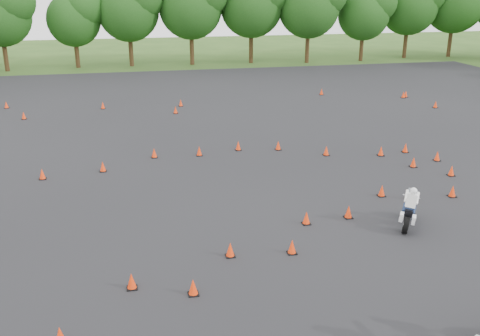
{
  "coord_description": "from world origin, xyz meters",
  "views": [
    {
      "loc": [
        -4.21,
        -15.58,
        8.2
      ],
      "look_at": [
        0.0,
        4.0,
        1.2
      ],
      "focal_mm": 40.0,
      "sensor_mm": 36.0,
      "label": 1
    }
  ],
  "objects": [
    {
      "name": "traffic_cones",
      "position": [
        -0.06,
        5.6,
        0.23
      ],
      "size": [
        36.05,
        33.13,
        0.45
      ],
      "color": "#FA360A",
      "rests_on": "asphalt_pad"
    },
    {
      "name": "treeline",
      "position": [
        3.03,
        35.34,
        4.63
      ],
      "size": [
        86.68,
        32.26,
        10.38
      ],
      "color": "#1A4313",
      "rests_on": "ground"
    },
    {
      "name": "asphalt_pad",
      "position": [
        0.0,
        6.0,
        0.01
      ],
      "size": [
        62.0,
        62.0,
        0.0
      ],
      "primitive_type": "plane",
      "color": "black",
      "rests_on": "ground"
    },
    {
      "name": "rider_white",
      "position": [
        5.18,
        0.09,
        0.76
      ],
      "size": [
        1.53,
        1.98,
        1.5
      ],
      "primitive_type": null,
      "rotation": [
        0.0,
        0.0,
        1.02
      ],
      "color": "white",
      "rests_on": "ground"
    },
    {
      "name": "ground",
      "position": [
        0.0,
        0.0,
        0.0
      ],
      "size": [
        140.0,
        140.0,
        0.0
      ],
      "primitive_type": "plane",
      "color": "#2D5119",
      "rests_on": "ground"
    }
  ]
}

